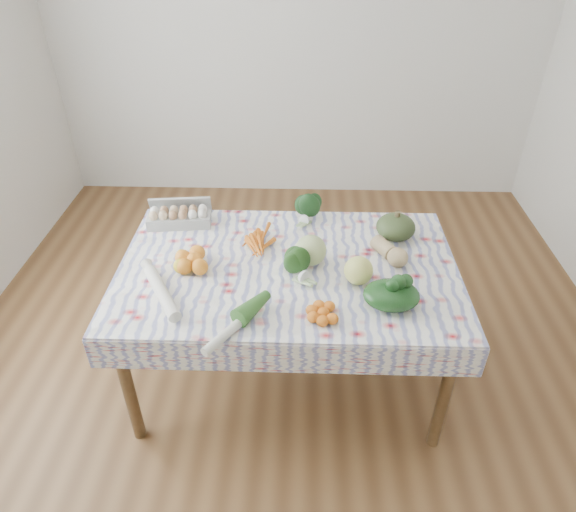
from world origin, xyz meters
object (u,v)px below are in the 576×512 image
at_px(dining_table, 288,279).
at_px(cabbage, 311,250).
at_px(butternut_squash, 390,250).
at_px(kabocha_squash, 396,227).
at_px(grapefruit, 358,271).
at_px(egg_carton, 179,218).

relative_size(dining_table, cabbage, 10.47).
height_order(dining_table, butternut_squash, butternut_squash).
xyz_separation_m(kabocha_squash, grapefruit, (-0.23, -0.39, 0.00)).
distance_m(egg_carton, kabocha_squash, 1.17).
relative_size(cabbage, grapefruit, 1.13).
bearing_deg(dining_table, egg_carton, 149.38).
xyz_separation_m(kabocha_squash, cabbage, (-0.45, -0.24, 0.01)).
distance_m(kabocha_squash, butternut_squash, 0.20).
bearing_deg(cabbage, kabocha_squash, 28.53).
xyz_separation_m(cabbage, butternut_squash, (0.39, 0.05, -0.03)).
distance_m(dining_table, grapefruit, 0.38).
xyz_separation_m(egg_carton, cabbage, (0.72, -0.33, 0.03)).
bearing_deg(dining_table, cabbage, 13.33).
distance_m(egg_carton, butternut_squash, 1.15).
distance_m(kabocha_squash, grapefruit, 0.45).
height_order(cabbage, grapefruit, cabbage).
bearing_deg(kabocha_squash, dining_table, -154.22).
relative_size(egg_carton, cabbage, 2.23).
bearing_deg(butternut_squash, cabbage, 157.20).
bearing_deg(egg_carton, kabocha_squash, -10.59).
bearing_deg(dining_table, butternut_squash, 8.25).
xyz_separation_m(dining_table, butternut_squash, (0.50, 0.07, 0.13)).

